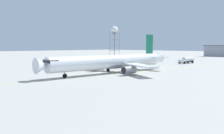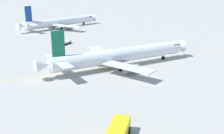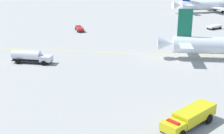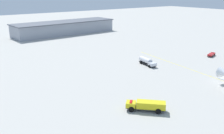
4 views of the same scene
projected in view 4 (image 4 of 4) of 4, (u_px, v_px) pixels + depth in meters
ops_pickup_truck at (211, 55)px, 115.38m from camera, size 3.37×6.06×1.41m
fuel_tanker_truck at (147, 61)px, 101.81m from camera, size 9.19×3.90×2.87m
fire_tender_truck at (147, 105)px, 63.29m from camera, size 8.77×8.56×2.50m
terminal_shed at (65, 27)px, 173.47m from camera, size 22.44×70.18×8.26m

